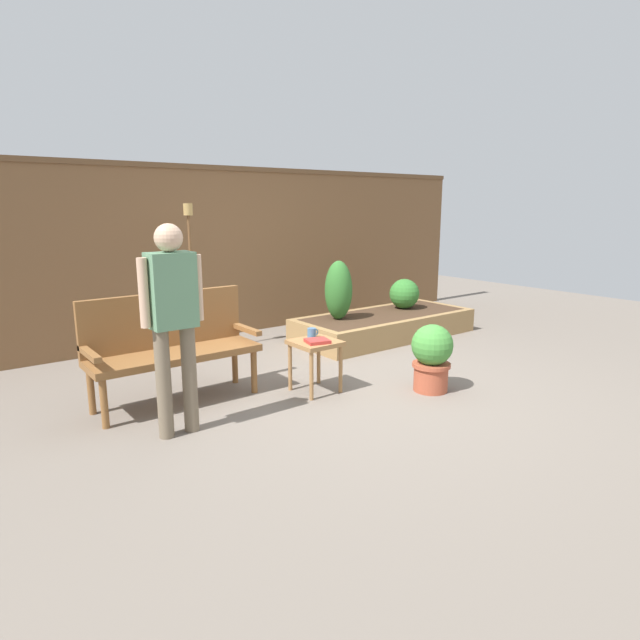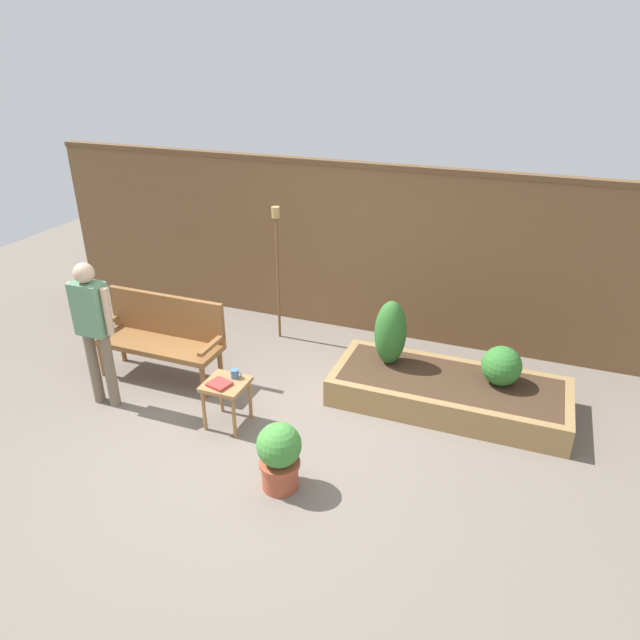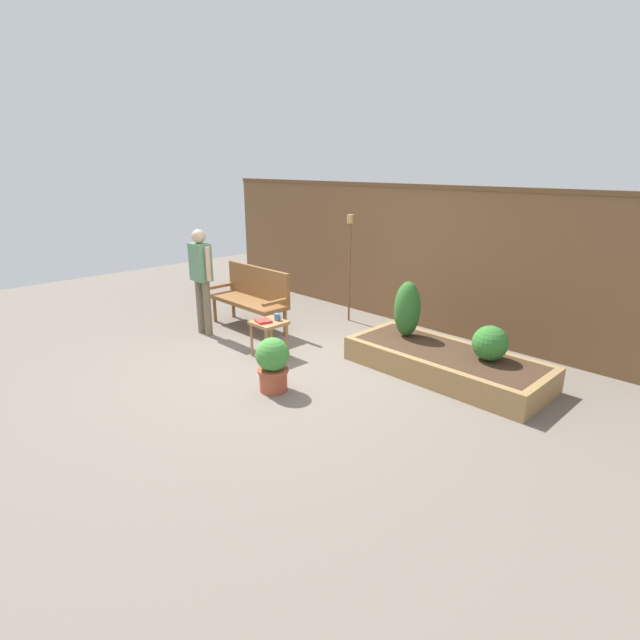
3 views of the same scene
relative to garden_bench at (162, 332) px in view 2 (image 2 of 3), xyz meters
The scene contains 12 objects.
ground_plane 1.73m from the garden_bench, 24.08° to the right, with size 14.00×14.00×0.00m, color #70665B.
fence_back 2.51m from the garden_bench, 52.10° to the left, with size 8.40×0.14×2.16m.
garden_bench is the anchor object (origin of this frame).
side_table 1.28m from the garden_bench, 27.49° to the right, with size 0.40×0.40×0.48m.
cup_on_table 1.26m from the garden_bench, 22.08° to the right, with size 0.12×0.08×0.09m.
book_on_table 1.28m from the garden_bench, 30.76° to the right, with size 0.20×0.18×0.03m, color #B2332D.
potted_boxwood 2.34m from the garden_bench, 31.62° to the right, with size 0.38×0.38×0.62m.
raised_planter_bed 3.17m from the garden_bench, ahead, with size 2.40×1.00×0.30m.
shrub_near_bench 2.51m from the garden_bench, 15.23° to the left, with size 0.34×0.34×0.72m.
shrub_far_corner 3.63m from the garden_bench, 10.44° to the left, with size 0.40×0.40×0.40m.
tiki_torch 1.67m from the garden_bench, 58.50° to the left, with size 0.10×0.10×1.70m.
person_by_bench 0.85m from the garden_bench, 109.21° to the right, with size 0.47×0.20×1.56m.
Camera 2 is at (2.18, -4.02, 3.44)m, focal length 32.55 mm.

